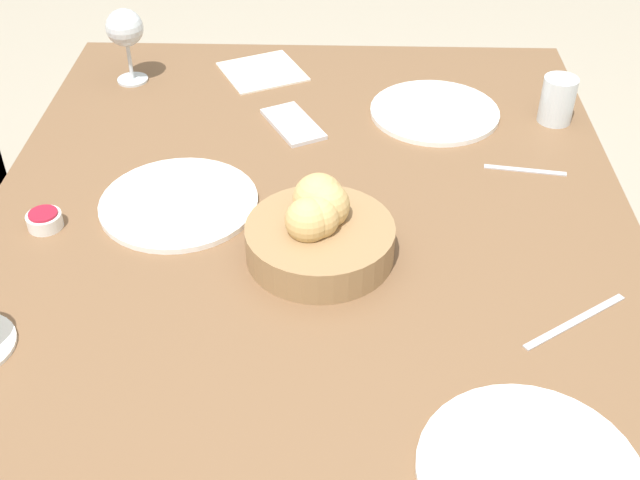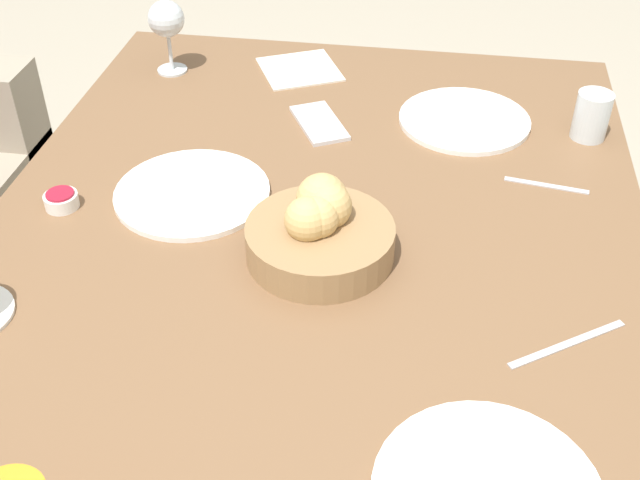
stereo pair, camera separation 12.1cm
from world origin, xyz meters
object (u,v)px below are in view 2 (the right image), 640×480
(plate_near_right, at_px, (464,120))
(cell_phone, at_px, (319,123))
(fork_silver, at_px, (567,344))
(plate_far_center, at_px, (192,193))
(bread_basket, at_px, (320,230))
(wine_glass, at_px, (166,21))
(jam_bowl_berry, at_px, (61,200))
(spoon_coffee, at_px, (546,185))
(water_tumbler, at_px, (592,116))
(napkin, at_px, (300,69))

(plate_near_right, xyz_separation_m, cell_phone, (-0.05, 0.28, -0.00))
(plate_near_right, bearing_deg, fork_silver, -165.78)
(plate_near_right, xyz_separation_m, plate_far_center, (-0.32, 0.45, 0.00))
(plate_far_center, height_order, fork_silver, plate_far_center)
(bread_basket, bearing_deg, plate_far_center, 63.16)
(bread_basket, distance_m, wine_glass, 0.70)
(fork_silver, height_order, cell_phone, cell_phone)
(bread_basket, relative_size, jam_bowl_berry, 4.05)
(bread_basket, height_order, plate_far_center, bread_basket)
(plate_far_center, distance_m, spoon_coffee, 0.61)
(water_tumbler, bearing_deg, wine_glass, 80.49)
(plate_far_center, xyz_separation_m, cell_phone, (0.27, -0.18, -0.00))
(plate_far_center, bearing_deg, plate_near_right, -54.51)
(wine_glass, xyz_separation_m, fork_silver, (-0.71, -0.77, -0.11))
(water_tumbler, distance_m, jam_bowl_berry, 0.96)
(spoon_coffee, bearing_deg, napkin, 53.41)
(wine_glass, bearing_deg, fork_silver, -132.49)
(cell_phone, bearing_deg, plate_near_right, -78.93)
(wine_glass, height_order, jam_bowl_berry, wine_glass)
(spoon_coffee, height_order, cell_phone, cell_phone)
(plate_near_right, height_order, cell_phone, plate_near_right)
(plate_near_right, distance_m, wine_glass, 0.65)
(wine_glass, distance_m, jam_bowl_berry, 0.52)
(fork_silver, relative_size, napkin, 0.78)
(wine_glass, height_order, cell_phone, wine_glass)
(bread_basket, xyz_separation_m, plate_near_right, (0.44, -0.21, -0.04))
(jam_bowl_berry, bearing_deg, fork_silver, -103.72)
(plate_near_right, distance_m, water_tumbler, 0.23)
(jam_bowl_berry, distance_m, fork_silver, 0.83)
(wine_glass, xyz_separation_m, cell_phone, (-0.18, -0.35, -0.11))
(bread_basket, xyz_separation_m, spoon_coffee, (0.24, -0.36, -0.04))
(bread_basket, relative_size, wine_glass, 1.46)
(plate_near_right, bearing_deg, napkin, 64.32)
(plate_near_right, relative_size, plate_far_center, 0.96)
(water_tumbler, distance_m, wine_glass, 0.87)
(plate_far_center, xyz_separation_m, water_tumbler, (0.30, -0.68, 0.04))
(cell_phone, bearing_deg, spoon_coffee, -109.12)
(napkin, bearing_deg, water_tumbler, -107.96)
(plate_far_center, height_order, wine_glass, wine_glass)
(napkin, height_order, cell_phone, cell_phone)
(napkin, bearing_deg, bread_basket, -167.02)
(plate_near_right, relative_size, cell_phone, 1.51)
(fork_silver, bearing_deg, bread_basket, 68.61)
(wine_glass, bearing_deg, cell_phone, -117.05)
(water_tumbler, distance_m, cell_phone, 0.51)
(wine_glass, relative_size, cell_phone, 0.93)
(cell_phone, bearing_deg, plate_far_center, 146.80)
(plate_near_right, height_order, fork_silver, plate_near_right)
(jam_bowl_berry, distance_m, spoon_coffee, 0.82)
(jam_bowl_berry, relative_size, spoon_coffee, 0.39)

